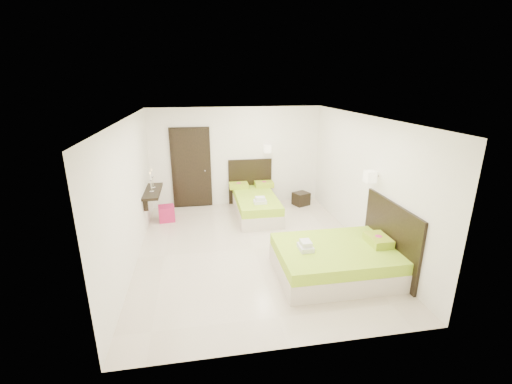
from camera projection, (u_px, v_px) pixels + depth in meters
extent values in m
plane|color=beige|center=(254.00, 248.00, 6.91)|extent=(5.50, 5.50, 0.00)
cube|color=beige|center=(256.00, 209.00, 8.58)|extent=(0.98, 1.97, 0.31)
cube|color=#90C61F|center=(256.00, 200.00, 8.50)|extent=(0.97, 1.95, 0.20)
cube|color=black|center=(250.00, 181.00, 9.33)|extent=(1.18, 0.05, 1.23)
cube|color=#A2BC22|center=(239.00, 185.00, 9.08)|extent=(0.49, 0.33, 0.14)
cylinder|color=#E23574|center=(239.00, 183.00, 9.06)|extent=(0.12, 0.12, 0.00)
cube|color=#A2BC22|center=(264.00, 184.00, 9.19)|extent=(0.49, 0.33, 0.14)
cylinder|color=#E23574|center=(264.00, 182.00, 9.17)|extent=(0.12, 0.12, 0.00)
cube|color=silver|center=(260.00, 202.00, 7.95)|extent=(0.29, 0.22, 0.08)
cube|color=silver|center=(260.00, 199.00, 7.92)|extent=(0.22, 0.16, 0.08)
cube|color=beige|center=(267.00, 149.00, 8.97)|extent=(0.18, 0.18, 0.20)
cylinder|color=#2D2116|center=(267.00, 148.00, 9.05)|extent=(0.03, 0.16, 0.03)
cube|color=beige|center=(335.00, 266.00, 5.95)|extent=(2.02, 1.51, 0.32)
cube|color=#90C61F|center=(336.00, 252.00, 5.87)|extent=(2.00, 1.50, 0.20)
cube|color=black|center=(390.00, 237.00, 5.96)|extent=(0.05, 1.71, 1.26)
cube|color=#A2BC22|center=(378.00, 240.00, 5.94)|extent=(0.34, 0.50, 0.14)
cylinder|color=#E23574|center=(379.00, 236.00, 5.91)|extent=(0.12, 0.12, 0.00)
cube|color=silver|center=(306.00, 247.00, 5.73)|extent=(0.22, 0.30, 0.08)
cube|color=silver|center=(306.00, 243.00, 5.71)|extent=(0.17, 0.23, 0.08)
cube|color=beige|center=(370.00, 176.00, 6.24)|extent=(0.18, 0.18, 0.20)
cylinder|color=#2D2116|center=(374.00, 176.00, 6.26)|extent=(0.16, 0.03, 0.03)
cube|color=black|center=(301.00, 199.00, 9.30)|extent=(0.49, 0.47, 0.35)
cube|color=#AE174A|center=(167.00, 213.00, 8.24)|extent=(0.41, 0.41, 0.37)
cube|color=black|center=(191.00, 168.00, 8.93)|extent=(1.02, 0.06, 2.14)
cube|color=black|center=(191.00, 169.00, 8.90)|extent=(0.88, 0.04, 2.06)
cylinder|color=silver|center=(205.00, 170.00, 8.94)|extent=(0.03, 0.10, 0.03)
cube|color=black|center=(153.00, 191.00, 7.82)|extent=(0.35, 1.20, 0.06)
cube|color=black|center=(146.00, 204.00, 7.43)|extent=(0.10, 0.04, 0.30)
cube|color=black|center=(151.00, 192.00, 8.27)|extent=(0.10, 0.04, 0.30)
cylinder|color=silver|center=(152.00, 192.00, 7.67)|extent=(0.10, 0.10, 0.02)
cylinder|color=silver|center=(151.00, 187.00, 7.63)|extent=(0.02, 0.02, 0.22)
cone|color=silver|center=(151.00, 181.00, 7.59)|extent=(0.07, 0.07, 0.04)
cylinder|color=white|center=(150.00, 177.00, 7.56)|extent=(0.02, 0.02, 0.15)
sphere|color=#FFB23F|center=(150.00, 173.00, 7.53)|extent=(0.02, 0.02, 0.02)
cylinder|color=silver|center=(153.00, 188.00, 7.95)|extent=(0.10, 0.10, 0.02)
cylinder|color=silver|center=(153.00, 183.00, 7.91)|extent=(0.02, 0.02, 0.22)
cone|color=silver|center=(152.00, 177.00, 7.87)|extent=(0.07, 0.07, 0.04)
cylinder|color=white|center=(152.00, 173.00, 7.84)|extent=(0.02, 0.02, 0.15)
sphere|color=#FFB23F|center=(152.00, 170.00, 7.81)|extent=(0.02, 0.02, 0.02)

